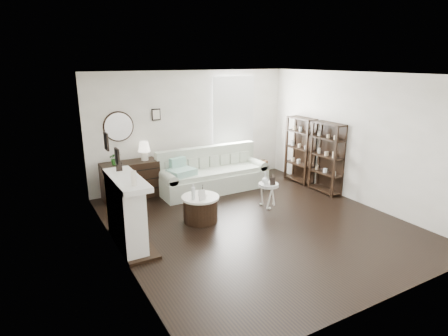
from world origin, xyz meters
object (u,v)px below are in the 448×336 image
drum_table (201,209)px  pedestal_table (268,186)px  dresser (130,180)px  sofa (212,176)px

drum_table → pedestal_table: bearing=-1.6°
dresser → pedestal_table: 3.01m
dresser → pedestal_table: size_ratio=2.41×
sofa → dresser: 1.86m
dresser → drum_table: size_ratio=1.72×
sofa → pedestal_table: 1.62m
dresser → drum_table: bearing=-67.4°
dresser → pedestal_table: bearing=-39.8°
sofa → dresser: size_ratio=2.08×
dresser → pedestal_table: (2.31, -1.92, 0.06)m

